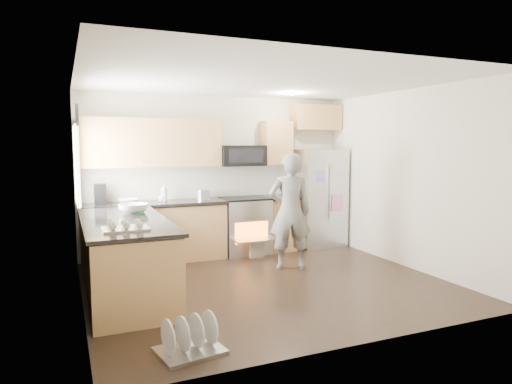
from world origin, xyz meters
name	(u,v)px	position (x,y,z in m)	size (l,w,h in m)	color
ground	(267,283)	(0.00, 0.00, 0.00)	(4.50, 4.50, 0.00)	black
room_shell	(264,155)	(-0.04, 0.02, 1.67)	(4.54, 4.04, 2.62)	beige
back_cabinet_run	(188,198)	(-0.58, 1.75, 0.96)	(4.45, 0.64, 2.50)	#A98043
peninsula	(125,257)	(-1.75, 0.25, 0.47)	(0.96, 2.36, 1.04)	#A98043
stove_range	(244,213)	(0.35, 1.69, 0.68)	(0.76, 0.97, 1.79)	#B7B7BC
refrigerator	(318,198)	(1.77, 1.70, 0.86)	(0.86, 0.69, 1.72)	#B7B7BC
person	(290,211)	(0.61, 0.53, 0.84)	(0.62, 0.40, 1.69)	gray
dish_rack	(190,342)	(-1.44, -1.55, 0.09)	(0.61, 0.52, 0.34)	#B7B7BC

